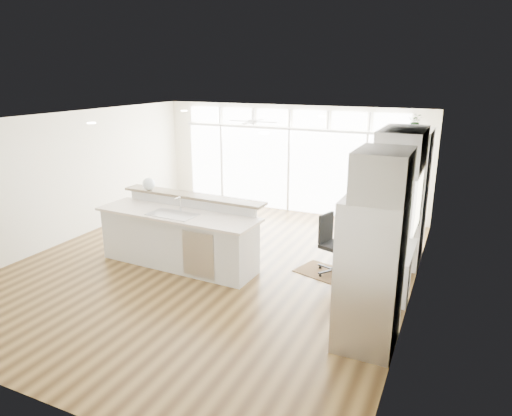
% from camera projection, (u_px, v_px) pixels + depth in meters
% --- Properties ---
extents(floor, '(7.00, 8.00, 0.02)m').
position_uv_depth(floor, '(213.00, 266.00, 8.54)').
color(floor, '#452F15').
rests_on(floor, ground).
extents(ceiling, '(7.00, 8.00, 0.02)m').
position_uv_depth(ceiling, '(209.00, 119.00, 7.77)').
color(ceiling, white).
rests_on(ceiling, wall_back).
extents(wall_back, '(7.00, 0.04, 2.70)m').
position_uv_depth(wall_back, '(290.00, 159.00, 11.63)').
color(wall_back, '#EDE6CD').
rests_on(wall_back, floor).
extents(wall_front, '(7.00, 0.04, 2.70)m').
position_uv_depth(wall_front, '(15.00, 288.00, 4.67)').
color(wall_front, '#EDE6CD').
rests_on(wall_front, floor).
extents(wall_left, '(0.04, 8.00, 2.70)m').
position_uv_depth(wall_left, '(67.00, 178.00, 9.55)').
color(wall_left, '#EDE6CD').
rests_on(wall_left, floor).
extents(wall_right, '(0.04, 8.00, 2.70)m').
position_uv_depth(wall_right, '(417.00, 221.00, 6.75)').
color(wall_right, '#EDE6CD').
rests_on(wall_right, floor).
extents(glass_wall, '(5.80, 0.06, 2.08)m').
position_uv_depth(glass_wall, '(289.00, 171.00, 11.67)').
color(glass_wall, white).
rests_on(glass_wall, wall_back).
extents(transom_row, '(5.90, 0.06, 0.40)m').
position_uv_depth(transom_row, '(290.00, 118.00, 11.29)').
color(transom_row, white).
rests_on(transom_row, wall_back).
extents(desk_window, '(0.04, 0.85, 0.85)m').
position_uv_depth(desk_window, '(417.00, 203.00, 6.97)').
color(desk_window, white).
rests_on(desk_window, wall_right).
extents(ceiling_fan, '(1.16, 1.16, 0.32)m').
position_uv_depth(ceiling_fan, '(252.00, 117.00, 10.47)').
color(ceiling_fan, silver).
rests_on(ceiling_fan, ceiling).
extents(recessed_lights, '(3.40, 3.00, 0.02)m').
position_uv_depth(recessed_lights, '(215.00, 119.00, 7.94)').
color(recessed_lights, white).
rests_on(recessed_lights, ceiling).
extents(oven_cabinet, '(0.64, 1.20, 2.50)m').
position_uv_depth(oven_cabinet, '(408.00, 197.00, 8.47)').
color(oven_cabinet, silver).
rests_on(oven_cabinet, floor).
extents(desk_nook, '(0.72, 1.30, 0.76)m').
position_uv_depth(desk_nook, '(389.00, 270.00, 7.43)').
color(desk_nook, silver).
rests_on(desk_nook, floor).
extents(upper_cabinets, '(0.64, 1.30, 0.64)m').
position_uv_depth(upper_cabinets, '(402.00, 150.00, 6.86)').
color(upper_cabinets, silver).
rests_on(upper_cabinets, wall_right).
extents(refrigerator, '(0.76, 0.90, 2.00)m').
position_uv_depth(refrigerator, '(370.00, 273.00, 5.83)').
color(refrigerator, silver).
rests_on(refrigerator, floor).
extents(fridge_cabinet, '(0.64, 0.90, 0.60)m').
position_uv_depth(fridge_cabinet, '(383.00, 174.00, 5.43)').
color(fridge_cabinet, silver).
rests_on(fridge_cabinet, wall_right).
extents(framed_photos, '(0.06, 0.22, 0.80)m').
position_uv_depth(framed_photos, '(420.00, 202.00, 7.55)').
color(framed_photos, black).
rests_on(framed_photos, wall_right).
extents(kitchen_island, '(3.19, 1.31, 1.25)m').
position_uv_depth(kitchen_island, '(178.00, 233.00, 8.39)').
color(kitchen_island, silver).
rests_on(kitchen_island, floor).
extents(rug, '(1.09, 0.92, 0.01)m').
position_uv_depth(rug, '(324.00, 272.00, 8.23)').
color(rug, '#342010').
rests_on(rug, floor).
extents(office_chair, '(0.69, 0.66, 1.07)m').
position_uv_depth(office_chair, '(335.00, 246.00, 8.04)').
color(office_chair, black).
rests_on(office_chair, floor).
extents(fishbowl, '(0.27, 0.27, 0.25)m').
position_uv_depth(fishbowl, '(149.00, 184.00, 8.93)').
color(fishbowl, silver).
rests_on(fishbowl, kitchen_island).
extents(monitor, '(0.12, 0.54, 0.45)m').
position_uv_depth(monitor, '(387.00, 234.00, 7.29)').
color(monitor, black).
rests_on(monitor, desk_nook).
extents(keyboard, '(0.13, 0.33, 0.02)m').
position_uv_depth(keyboard, '(375.00, 245.00, 7.42)').
color(keyboard, silver).
rests_on(keyboard, desk_nook).
extents(potted_plant, '(0.26, 0.28, 0.21)m').
position_uv_depth(potted_plant, '(415.00, 123.00, 8.09)').
color(potted_plant, '#2A5926').
rests_on(potted_plant, oven_cabinet).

